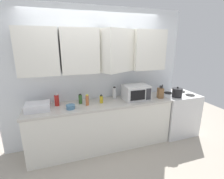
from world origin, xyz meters
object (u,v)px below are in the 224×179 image
(bottle_green_oil, at_px, (80,99))
(bottle_red_sauce, at_px, (57,100))
(bottle_yellow_mustard, at_px, (101,99))
(kettle, at_px, (177,92))
(bowl_ceramic_small, at_px, (70,107))
(stove_range, at_px, (177,113))
(microwave, at_px, (136,92))
(knife_block, at_px, (160,93))
(bottle_spice_jar, at_px, (87,100))
(dish_rack, at_px, (38,107))
(bottle_white_jar, at_px, (114,93))

(bottle_green_oil, bearing_deg, bottle_red_sauce, 176.54)
(bottle_red_sauce, xyz_separation_m, bottle_green_oil, (0.40, -0.02, -0.02))
(bottle_yellow_mustard, bearing_deg, kettle, -5.88)
(kettle, height_order, bowl_ceramic_small, kettle)
(bottle_green_oil, bearing_deg, stove_range, -2.94)
(kettle, relative_size, bottle_red_sauce, 0.93)
(bottle_red_sauce, bearing_deg, bowl_ceramic_small, -47.63)
(stove_range, xyz_separation_m, bottle_red_sauce, (-2.48, 0.13, 0.55))
(microwave, bearing_deg, bottle_yellow_mustard, 178.56)
(microwave, distance_m, bottle_yellow_mustard, 0.69)
(microwave, relative_size, bottle_green_oil, 2.69)
(knife_block, xyz_separation_m, bottle_red_sauce, (-1.96, 0.21, -0.00))
(bottle_spice_jar, bearing_deg, knife_block, -2.42)
(microwave, relative_size, bottle_spice_jar, 2.47)
(kettle, bearing_deg, bottle_green_oil, 172.63)
(dish_rack, bearing_deg, bottle_yellow_mustard, -0.08)
(stove_range, height_order, bottle_spice_jar, bottle_spice_jar)
(stove_range, xyz_separation_m, bottle_spice_jar, (-1.98, -0.02, 0.54))
(bottle_spice_jar, bearing_deg, microwave, 1.21)
(dish_rack, xyz_separation_m, bottle_spice_jar, (0.81, -0.04, 0.03))
(bowl_ceramic_small, bearing_deg, bottle_yellow_mustard, 11.65)
(kettle, relative_size, bottle_green_oil, 1.15)
(bottle_yellow_mustard, bearing_deg, dish_rack, 179.92)
(dish_rack, xyz_separation_m, bottle_red_sauce, (0.30, 0.11, 0.04))
(knife_block, xyz_separation_m, bottle_white_jar, (-0.87, 0.27, 0.01))
(bottle_green_oil, bearing_deg, bottle_yellow_mustard, -13.45)
(microwave, height_order, bottle_red_sauce, microwave)
(microwave, bearing_deg, bottle_spice_jar, -178.79)
(kettle, xyz_separation_m, bottle_red_sauce, (-2.31, 0.27, 0.00))
(bottle_green_oil, bearing_deg, microwave, -5.72)
(microwave, bearing_deg, knife_block, -9.27)
(knife_block, height_order, bottle_red_sauce, knife_block)
(bottle_white_jar, xyz_separation_m, bowl_ceramic_small, (-0.88, -0.29, -0.08))
(bottle_white_jar, bearing_deg, knife_block, -17.52)
(bottle_green_oil, height_order, bowl_ceramic_small, bottle_green_oil)
(kettle, height_order, dish_rack, kettle)
(knife_block, relative_size, bottle_red_sauce, 1.22)
(kettle, relative_size, bottle_spice_jar, 1.05)
(dish_rack, bearing_deg, stove_range, -0.41)
(bottle_green_oil, distance_m, bowl_ceramic_small, 0.29)
(stove_range, distance_m, knife_block, 0.77)
(bowl_ceramic_small, bearing_deg, bottle_green_oil, 46.37)
(bottle_spice_jar, bearing_deg, bottle_white_jar, 20.17)
(bottle_white_jar, bearing_deg, kettle, -15.27)
(knife_block, relative_size, bottle_spice_jar, 1.39)
(bottle_spice_jar, xyz_separation_m, bottle_yellow_mustard, (0.27, 0.04, -0.02))
(bottle_white_jar, distance_m, bottle_spice_jar, 0.62)
(stove_range, height_order, dish_rack, dish_rack)
(microwave, height_order, knife_block, microwave)
(dish_rack, xyz_separation_m, bottle_yellow_mustard, (1.07, -0.00, 0.01))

